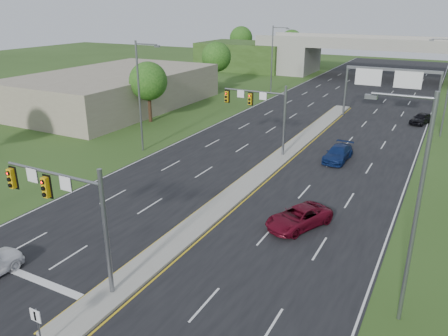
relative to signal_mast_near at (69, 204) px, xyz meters
name	(u,v)px	position (x,y,z in m)	size (l,w,h in m)	color
ground	(113,294)	(2.26, 0.07, -4.73)	(240.00, 240.00, 0.00)	#2C4619
road	(313,132)	(2.26, 35.07, -4.72)	(24.00, 160.00, 0.02)	black
median	(275,161)	(2.26, 23.07, -4.63)	(2.00, 54.00, 0.16)	gray
lane_markings	(290,145)	(1.66, 28.99, -4.70)	(23.72, 160.00, 0.01)	gold
signal_mast_near	(69,204)	(0.00, 0.00, 0.00)	(6.62, 0.60, 7.00)	slate
signal_mast_far	(263,107)	(0.00, 25.00, 0.00)	(6.62, 0.60, 7.00)	slate
keep_right_sign	(37,323)	(2.26, -4.45, -3.21)	(0.60, 0.13, 2.20)	slate
sign_gantry	(390,80)	(8.95, 44.99, 0.51)	(11.58, 0.44, 6.67)	slate
overpass	(381,61)	(2.26, 80.07, -1.17)	(80.00, 14.00, 8.10)	gray
lightpole_l_mid	(141,92)	(-11.03, 20.07, 1.38)	(2.85, 0.25, 11.00)	slate
lightpole_l_far	(273,57)	(-11.03, 55.07, 1.38)	(2.85, 0.25, 11.00)	slate
lightpole_r_near	(413,203)	(15.56, 5.07, 1.38)	(2.85, 0.25, 11.00)	slate
lightpole_r_far	(448,83)	(15.56, 40.07, 1.38)	(2.85, 0.25, 11.00)	slate
tree_l_near	(148,81)	(-17.74, 30.07, 0.45)	(4.80, 4.80, 7.60)	#382316
tree_l_mid	(216,57)	(-21.74, 55.07, 0.78)	(5.20, 5.20, 8.12)	#382316
tree_back_a	(241,38)	(-35.74, 94.07, 1.11)	(6.00, 6.00, 8.85)	#382316
tree_back_b	(291,41)	(-21.74, 94.07, 0.78)	(5.60, 5.60, 8.32)	#382316
commercial_building	(115,89)	(-27.74, 35.07, -2.23)	(18.00, 30.00, 5.00)	gray
car_far_a	(299,217)	(8.44, 11.68, -4.02)	(2.29, 4.96, 1.38)	#5B0919
car_far_b	(338,153)	(7.42, 26.36, -3.99)	(1.99, 4.90, 1.42)	#0D1F52
car_far_c	(421,118)	(13.26, 45.07, -4.02)	(1.63, 4.05, 1.38)	black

